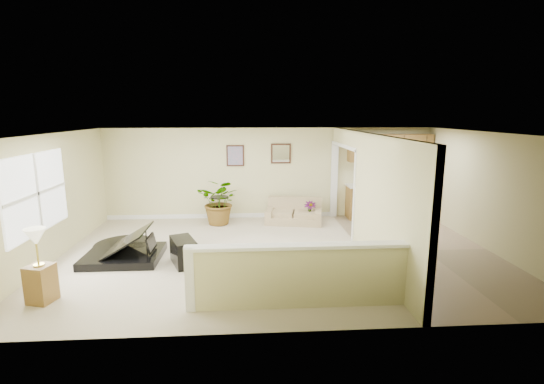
{
  "coord_description": "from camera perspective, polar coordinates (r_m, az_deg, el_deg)",
  "views": [
    {
      "loc": [
        -0.65,
        -7.79,
        2.89
      ],
      "look_at": [
        -0.11,
        0.4,
        1.24
      ],
      "focal_mm": 26.0,
      "sensor_mm": 36.0,
      "label": 1
    }
  ],
  "objects": [
    {
      "name": "floor",
      "position": [
        8.33,
        0.96,
        -8.94
      ],
      "size": [
        9.0,
        9.0,
        0.0
      ],
      "primitive_type": "plane",
      "color": "#B6AB8D",
      "rests_on": "ground"
    },
    {
      "name": "back_wall",
      "position": [
        10.93,
        -0.3,
        2.73
      ],
      "size": [
        9.0,
        0.04,
        2.5
      ],
      "primitive_type": "cube",
      "color": "#CDC68B",
      "rests_on": "floor"
    },
    {
      "name": "front_wall",
      "position": [
        5.1,
        3.78,
        -7.41
      ],
      "size": [
        9.0,
        0.04,
        2.5
      ],
      "primitive_type": "cube",
      "color": "#CDC68B",
      "rests_on": "floor"
    },
    {
      "name": "left_wall",
      "position": [
        8.84,
        -29.48,
        -0.82
      ],
      "size": [
        0.04,
        6.0,
        2.5
      ],
      "primitive_type": "cube",
      "color": "#CDC68B",
      "rests_on": "floor"
    },
    {
      "name": "right_wall",
      "position": [
        9.48,
        29.23,
        -0.07
      ],
      "size": [
        0.04,
        6.0,
        2.5
      ],
      "primitive_type": "cube",
      "color": "#CDC68B",
      "rests_on": "floor"
    },
    {
      "name": "ceiling",
      "position": [
        7.83,
        1.03,
        8.5
      ],
      "size": [
        9.0,
        6.0,
        0.04
      ],
      "primitive_type": "cube",
      "color": "white",
      "rests_on": "back_wall"
    },
    {
      "name": "kitchen_vinyl",
      "position": [
        9.13,
        21.27,
        -7.87
      ],
      "size": [
        2.7,
        6.0,
        0.01
      ],
      "primitive_type": "cube",
      "color": "gray",
      "rests_on": "floor"
    },
    {
      "name": "interior_partition",
      "position": [
        8.57,
        12.93,
        -0.18
      ],
      "size": [
        0.18,
        5.99,
        2.5
      ],
      "color": "#CDC68B",
      "rests_on": "floor"
    },
    {
      "name": "pony_half_wall",
      "position": [
        6.02,
        3.54,
        -11.85
      ],
      "size": [
        3.42,
        0.22,
        1.0
      ],
      "color": "#CDC68B",
      "rests_on": "floor"
    },
    {
      "name": "left_window",
      "position": [
        8.36,
        -30.97,
        -0.2
      ],
      "size": [
        0.05,
        2.15,
        1.45
      ],
      "primitive_type": "cube",
      "color": "white",
      "rests_on": "left_wall"
    },
    {
      "name": "wall_art_left",
      "position": [
        10.83,
        -5.34,
        5.26
      ],
      "size": [
        0.48,
        0.04,
        0.58
      ],
      "color": "#351C13",
      "rests_on": "back_wall"
    },
    {
      "name": "wall_mirror",
      "position": [
        10.86,
        1.3,
        5.59
      ],
      "size": [
        0.55,
        0.04,
        0.55
      ],
      "color": "#351C13",
      "rests_on": "back_wall"
    },
    {
      "name": "kitchen_cabinets",
      "position": [
        11.38,
        16.04,
        0.69
      ],
      "size": [
        2.36,
        0.65,
        2.33
      ],
      "color": "olive",
      "rests_on": "floor"
    },
    {
      "name": "piano",
      "position": [
        8.53,
        -20.85,
        -5.12
      ],
      "size": [
        1.75,
        1.81,
        1.39
      ],
      "rotation": [
        0.0,
        0.0,
        -0.0
      ],
      "color": "black",
      "rests_on": "floor"
    },
    {
      "name": "piano_bench",
      "position": [
        7.9,
        -12.7,
        -8.42
      ],
      "size": [
        0.64,
        0.85,
        0.51
      ],
      "primitive_type": "cube",
      "rotation": [
        0.0,
        0.0,
        0.37
      ],
      "color": "black",
      "rests_on": "floor"
    },
    {
      "name": "loveseat",
      "position": [
        10.59,
        3.13,
        -2.71
      ],
      "size": [
        1.62,
        1.1,
        0.84
      ],
      "rotation": [
        0.0,
        0.0,
        -0.19
      ],
      "color": "tan",
      "rests_on": "floor"
    },
    {
      "name": "accent_table",
      "position": [
        10.67,
        -7.6,
        -1.99
      ],
      "size": [
        0.48,
        0.48,
        0.7
      ],
      "color": "black",
      "rests_on": "floor"
    },
    {
      "name": "palm_plant",
      "position": [
        10.42,
        -7.49,
        -1.43
      ],
      "size": [
        1.38,
        1.29,
        1.23
      ],
      "color": "black",
      "rests_on": "floor"
    },
    {
      "name": "small_plant",
      "position": [
        10.55,
        5.48,
        -3.19
      ],
      "size": [
        0.36,
        0.36,
        0.59
      ],
      "color": "black",
      "rests_on": "floor"
    },
    {
      "name": "lamp_stand",
      "position": [
        7.14,
        -30.61,
        -9.85
      ],
      "size": [
        0.43,
        0.43,
        1.18
      ],
      "color": "olive",
      "rests_on": "floor"
    }
  ]
}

